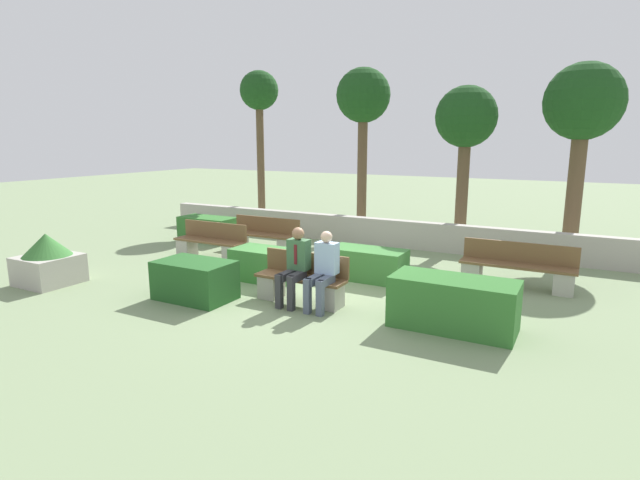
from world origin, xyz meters
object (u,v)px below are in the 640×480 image
object	(u,v)px
tree_leftmost	(259,99)
tree_center_right	(466,122)
person_seated_woman	(323,267)
person_seated_man	(295,262)
bench_right_side	(517,270)
tree_rightmost	(583,108)
bench_back	(210,245)
planter_corner_left	(48,260)
bench_front	(301,284)
tree_center_left	(363,101)
bench_left_side	(263,238)

from	to	relation	value
tree_leftmost	tree_center_right	size ratio (longest dim) A/B	1.20
person_seated_woman	person_seated_man	bearing A→B (deg)	179.70
person_seated_man	tree_leftmost	bearing A→B (deg)	128.72
bench_right_side	tree_rightmost	size ratio (longest dim) A/B	0.46
bench_right_side	bench_back	distance (m)	6.95
tree_leftmost	tree_rightmost	size ratio (longest dim) A/B	1.09
bench_right_side	planter_corner_left	xyz separation A→B (m)	(-8.33, -4.18, 0.14)
bench_back	person_seated_woman	size ratio (longest dim) A/B	1.41
planter_corner_left	tree_leftmost	size ratio (longest dim) A/B	0.20
bench_front	tree_rightmost	size ratio (longest dim) A/B	0.36
tree_center_left	bench_left_side	bearing A→B (deg)	-109.38
bench_front	bench_right_side	size ratio (longest dim) A/B	0.78
bench_back	tree_center_left	xyz separation A→B (m)	(1.90, 4.77, 3.62)
planter_corner_left	tree_center_left	world-z (taller)	tree_center_left
tree_leftmost	bench_left_side	bearing A→B (deg)	-54.74
person_seated_woman	bench_front	bearing A→B (deg)	165.06
person_seated_woman	tree_rightmost	distance (m)	8.00
tree_center_right	bench_back	bearing A→B (deg)	-139.41
bench_front	bench_left_side	distance (m)	4.25
tree_leftmost	tree_rightmost	bearing A→B (deg)	-1.23
bench_right_side	tree_leftmost	xyz separation A→B (m)	(-8.75, 3.88, 3.82)
bench_left_side	planter_corner_left	bearing A→B (deg)	-108.00
tree_rightmost	bench_right_side	bearing A→B (deg)	-102.10
bench_right_side	tree_rightmost	distance (m)	4.97
bench_front	person_seated_woman	xyz separation A→B (m)	(0.52, -0.14, 0.41)
person_seated_man	tree_center_left	world-z (taller)	tree_center_left
bench_front	tree_center_left	xyz separation A→B (m)	(-1.71, 6.56, 3.63)
planter_corner_left	bench_left_side	bearing A→B (deg)	64.70
tree_center_right	tree_rightmost	world-z (taller)	tree_rightmost
bench_front	planter_corner_left	bearing A→B (deg)	-164.39
planter_corner_left	tree_center_left	size ratio (longest dim) A/B	0.21
bench_front	planter_corner_left	size ratio (longest dim) A/B	1.63
bench_front	tree_center_right	world-z (taller)	tree_center_right
tree_center_right	tree_rightmost	size ratio (longest dim) A/B	0.91
bench_left_side	planter_corner_left	world-z (taller)	planter_corner_left
tree_leftmost	tree_rightmost	xyz separation A→B (m)	(9.53, -0.20, -0.57)
tree_center_right	tree_rightmost	xyz separation A→B (m)	(2.66, 0.37, 0.30)
person_seated_man	person_seated_woman	bearing A→B (deg)	-0.30
person_seated_man	bench_back	bearing A→B (deg)	151.72
bench_front	bench_left_side	bearing A→B (deg)	133.83
bench_left_side	person_seated_man	distance (m)	4.34
tree_center_right	person_seated_woman	bearing A→B (deg)	-98.02
tree_rightmost	tree_leftmost	bearing A→B (deg)	178.77
bench_right_side	bench_front	bearing A→B (deg)	-133.71
person_seated_man	tree_rightmost	bearing A→B (deg)	58.11
planter_corner_left	person_seated_man	bearing A→B (deg)	14.27
person_seated_woman	bench_right_side	bearing A→B (deg)	46.64
bench_front	planter_corner_left	world-z (taller)	planter_corner_left
bench_left_side	tree_rightmost	size ratio (longest dim) A/B	0.42
person_seated_man	tree_leftmost	xyz separation A→B (m)	(-5.44, 6.78, 3.41)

